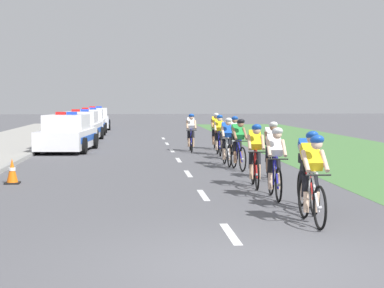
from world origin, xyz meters
name	(u,v)px	position (x,y,z in m)	size (l,w,h in m)	color
ground_plane	(253,266)	(0.00, 0.00, 0.00)	(160.00, 160.00, 0.00)	#56565B
kerb_edge	(21,159)	(-5.35, 14.00, 0.07)	(0.16, 60.00, 0.13)	#9E9E99
grass_verge	(372,158)	(6.92, 14.00, 0.00)	(7.00, 60.00, 0.01)	#4C7F42
lane_markings_centre	(183,166)	(0.00, 11.95, 0.00)	(0.14, 29.60, 0.01)	white
cyclist_lead	(312,178)	(1.48, 2.59, 0.79)	(0.42, 1.72, 1.56)	black
cyclist_second	(308,169)	(1.77, 3.87, 0.79)	(0.42, 1.72, 1.56)	black
cyclist_third	(275,162)	(1.46, 5.32, 0.79)	(0.43, 1.72, 1.56)	black
cyclist_fourth	(255,155)	(1.37, 7.06, 0.79)	(0.44, 1.72, 1.56)	black
cyclist_fifth	(272,149)	(2.09, 8.57, 0.79)	(0.43, 1.72, 1.56)	black
cyclist_sixth	(238,144)	(1.57, 10.81, 0.79)	(0.45, 1.72, 1.56)	black
cyclist_seventh	(227,141)	(1.40, 11.97, 0.79)	(0.42, 1.72, 1.56)	black
cyclist_eighth	(233,137)	(1.89, 13.86, 0.79)	(0.43, 1.72, 1.56)	black
cyclist_ninth	(219,134)	(1.63, 15.69, 0.79)	(0.42, 1.72, 1.56)	black
cyclist_tenth	(191,132)	(0.73, 17.39, 0.79)	(0.42, 1.72, 1.56)	black
cyclist_eleventh	(216,131)	(1.86, 18.46, 0.79)	(0.43, 1.72, 1.56)	black
police_car_nearest	(67,134)	(-4.22, 18.00, 0.68)	(2.30, 4.54, 1.59)	white
police_car_second	(81,127)	(-4.22, 24.31, 0.68)	(2.14, 4.47, 1.59)	white
police_car_third	(89,123)	(-4.22, 30.31, 0.68)	(2.05, 4.43, 1.59)	white
police_car_furthest	(96,119)	(-4.22, 36.44, 0.68)	(2.14, 4.47, 1.59)	silver
traffic_cone_mid	(12,171)	(-4.54, 8.22, 0.31)	(0.36, 0.36, 0.64)	black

